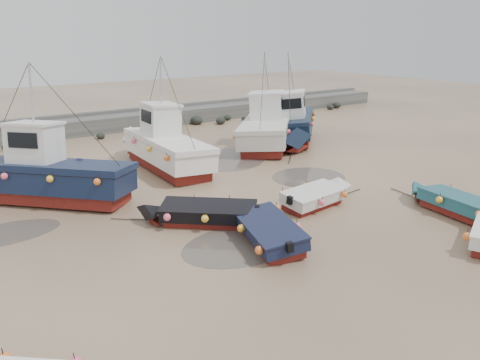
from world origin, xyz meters
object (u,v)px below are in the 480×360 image
Objects in this scene: dinghy_1 at (267,226)px; dinghy_2 at (455,201)px; dinghy_4 at (200,211)px; cabin_boat_2 at (296,124)px; dinghy_5 at (318,194)px; cabin_boat_1 at (162,145)px; cabin_boat_0 at (42,174)px; cabin_boat_3 at (268,127)px; person at (82,196)px.

dinghy_2 is (8.29, -2.50, 0.00)m from dinghy_1.
cabin_boat_2 is (13.10, 8.96, 0.80)m from dinghy_4.
cabin_boat_1 is (-2.87, 9.75, 0.76)m from dinghy_5.
dinghy_1 is at bearing 90.08° from cabin_boat_2.
dinghy_2 is 1.15× the size of dinghy_4.
dinghy_5 is 10.19m from cabin_boat_1.
dinghy_1 is at bearing -101.87° from cabin_boat_0.
dinghy_1 is 15.51m from cabin_boat_3.
dinghy_5 is at bearing -81.63° from cabin_boat_0.
cabin_boat_3 is at bearing 7.92° from cabin_boat_1.
cabin_boat_3 is at bearing 146.29° from dinghy_5.
dinghy_2 is 1.12× the size of dinghy_5.
dinghy_1 is 1.12× the size of dinghy_5.
dinghy_2 is 0.73× the size of cabin_boat_0.
dinghy_5 is at bearing 98.14° from cabin_boat_2.
cabin_boat_0 is at bearing 147.36° from dinghy_2.
dinghy_2 is at bearing 39.52° from dinghy_5.
cabin_boat_0 is 0.77× the size of cabin_boat_1.
cabin_boat_0 is at bearing 53.57° from cabin_boat_2.
cabin_boat_3 is 14.26m from person.
cabin_boat_0 and cabin_boat_2 have the same top height.
person is at bearing -53.28° from cabin_boat_0.
cabin_boat_3 is at bearing 91.82° from dinghy_2.
dinghy_5 is 2.80× the size of person.
dinghy_2 is 16.93m from person.
dinghy_4 is at bearing -95.22° from cabin_boat_3.
dinghy_1 is at bearing 170.24° from dinghy_2.
cabin_boat_1 is 1.33× the size of cabin_boat_2.
cabin_boat_1 is (1.25, 11.32, 0.78)m from dinghy_1.
cabin_boat_0 and cabin_boat_3 have the same top height.
dinghy_2 is 14.70m from cabin_boat_2.
dinghy_1 and dinghy_5 have the same top height.
person is (-16.02, -2.83, -1.35)m from cabin_boat_2.
cabin_boat_1 is (7.04, 2.14, -0.01)m from cabin_boat_0.
dinghy_2 is at bearing -83.79° from cabin_boat_0.
dinghy_5 is at bearing -73.38° from cabin_boat_3.
person is (-12.49, 11.42, -0.55)m from dinghy_2.
dinghy_2 is at bearing 0.08° from dinghy_1.
dinghy_2 is 0.75× the size of cabin_boat_2.
dinghy_2 is 0.69× the size of cabin_boat_3.
cabin_boat_3 is at bearing 35.13° from cabin_boat_2.
dinghy_2 is 0.56× the size of cabin_boat_1.
dinghy_4 reaches higher than person.
cabin_boat_0 reaches higher than dinghy_4.
dinghy_5 is 0.62× the size of cabin_boat_3.
dinghy_4 is 15.89m from cabin_boat_2.
dinghy_1 is 1.16× the size of dinghy_4.
dinghy_5 is 11.94m from cabin_boat_3.
cabin_boat_2 reaches higher than person.
cabin_boat_0 reaches higher than dinghy_5.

